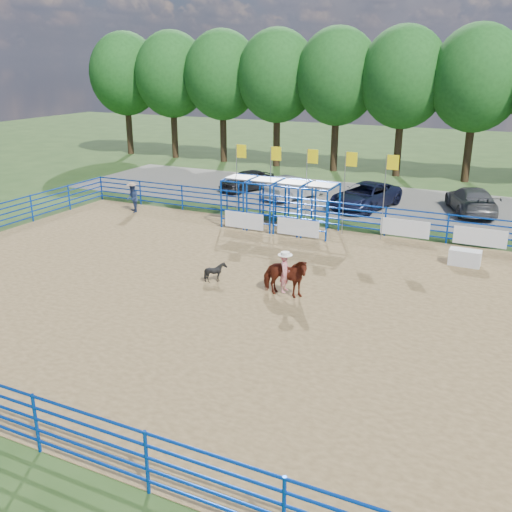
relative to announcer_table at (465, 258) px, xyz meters
The scene contains 14 objects.
ground 10.12m from the announcer_table, 135.12° to the right, with size 120.00×120.00×0.00m, color #355220.
arena_dirt 10.12m from the announcer_table, 135.12° to the right, with size 30.00×20.00×0.02m, color olive.
gravel_strip 12.20m from the announcer_table, 125.98° to the left, with size 40.00×10.00×0.01m, color gray.
announcer_table is the anchor object (origin of this frame).
horse_and_rider 8.63m from the announcer_table, 131.03° to the right, with size 1.88×0.91×2.48m.
calf 10.76m from the announcer_table, 144.13° to the right, with size 0.65×0.73×0.81m, color black.
spectator_cowboy 18.49m from the announcer_table, behind, with size 1.00×1.00×1.70m.
car_a 17.76m from the announcer_table, 148.41° to the left, with size 1.63×4.05×1.38m, color black.
car_b 14.12m from the announcer_table, 143.15° to the left, with size 1.54×4.42×1.46m, color #919398.
car_c 10.39m from the announcer_table, 129.47° to the left, with size 2.47×5.36×1.49m, color #141732.
car_d 9.63m from the announcer_table, 94.77° to the left, with size 2.10×5.17×1.50m, color #515153.
perimeter_fence 10.12m from the announcer_table, 135.12° to the right, with size 30.10×20.10×1.50m.
chute_assembly 9.27m from the announcer_table, 169.35° to the left, with size 19.32×2.41×4.20m.
treeline 21.41m from the announcer_table, 110.79° to the left, with size 56.40×6.40×11.24m.
Camera 1 is at (9.09, -17.59, 8.42)m, focal length 40.00 mm.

